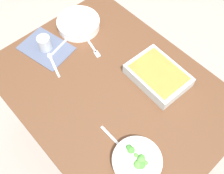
% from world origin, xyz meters
% --- Properties ---
extents(ground_plane, '(6.00, 6.00, 0.00)m').
position_xyz_m(ground_plane, '(0.00, 0.00, 0.00)').
color(ground_plane, '#9E9389').
extents(dining_table, '(1.20, 0.90, 0.74)m').
position_xyz_m(dining_table, '(0.00, 0.00, 0.65)').
color(dining_table, brown).
rests_on(dining_table, ground_plane).
extents(placemat, '(0.32, 0.25, 0.00)m').
position_xyz_m(placemat, '(0.44, 0.10, 0.74)').
color(placemat, '#4C5670').
rests_on(placemat, dining_table).
extents(stew_bowl, '(0.25, 0.25, 0.06)m').
position_xyz_m(stew_bowl, '(0.44, -0.14, 0.77)').
color(stew_bowl, white).
rests_on(stew_bowl, dining_table).
extents(broccoli_bowl, '(0.22, 0.22, 0.07)m').
position_xyz_m(broccoli_bowl, '(-0.36, 0.18, 0.77)').
color(broccoli_bowl, white).
rests_on(broccoli_bowl, dining_table).
extents(baking_dish, '(0.31, 0.23, 0.06)m').
position_xyz_m(baking_dish, '(-0.12, -0.21, 0.77)').
color(baking_dish, silver).
rests_on(baking_dish, dining_table).
extents(drink_cup, '(0.07, 0.07, 0.08)m').
position_xyz_m(drink_cup, '(0.44, 0.10, 0.78)').
color(drink_cup, '#B2BCC6').
rests_on(drink_cup, dining_table).
extents(spoon_by_stew, '(0.06, 0.17, 0.01)m').
position_xyz_m(spoon_by_stew, '(0.41, -0.01, 0.74)').
color(spoon_by_stew, silver).
rests_on(spoon_by_stew, dining_table).
extents(spoon_by_broccoli, '(0.18, 0.03, 0.01)m').
position_xyz_m(spoon_by_broccoli, '(-0.24, 0.18, 0.74)').
color(spoon_by_broccoli, silver).
rests_on(spoon_by_broccoli, dining_table).
extents(spoon_spare, '(0.17, 0.07, 0.01)m').
position_xyz_m(spoon_spare, '(0.34, 0.13, 0.74)').
color(spoon_spare, silver).
rests_on(spoon_spare, dining_table).
extents(fork_on_table, '(0.18, 0.06, 0.01)m').
position_xyz_m(fork_on_table, '(0.26, -0.09, 0.74)').
color(fork_on_table, silver).
rests_on(fork_on_table, dining_table).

